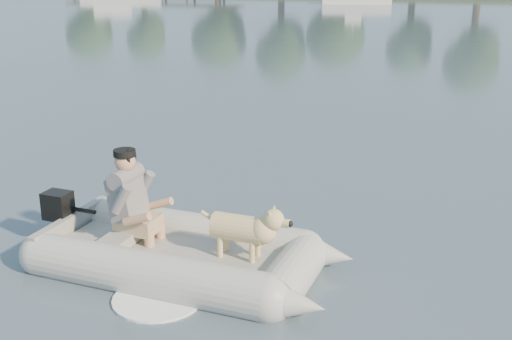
% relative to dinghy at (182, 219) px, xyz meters
% --- Properties ---
extents(water, '(160.00, 160.00, 0.00)m').
position_rel_dinghy_xyz_m(water, '(0.11, -0.50, -0.59)').
color(water, slate).
rests_on(water, ground).
extents(dinghy, '(4.69, 3.18, 1.38)m').
position_rel_dinghy_xyz_m(dinghy, '(0.00, 0.00, 0.00)').
color(dinghy, '#ACACA7').
rests_on(dinghy, water).
extents(man, '(0.76, 0.67, 1.08)m').
position_rel_dinghy_xyz_m(man, '(-0.69, 0.10, 0.18)').
color(man, slate).
rests_on(man, dinghy).
extents(dog, '(0.95, 0.39, 0.62)m').
position_rel_dinghy_xyz_m(dog, '(0.65, 0.01, -0.07)').
color(dog, tan).
rests_on(dog, dinghy).
extents(outboard_motor, '(0.43, 0.32, 0.79)m').
position_rel_dinghy_xyz_m(outboard_motor, '(-1.66, 0.11, -0.28)').
color(outboard_motor, black).
rests_on(outboard_motor, dinghy).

